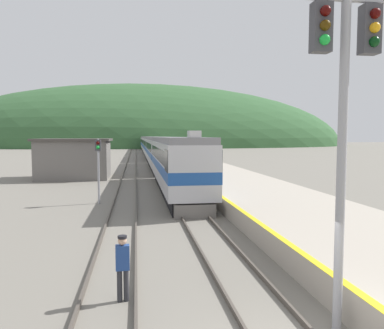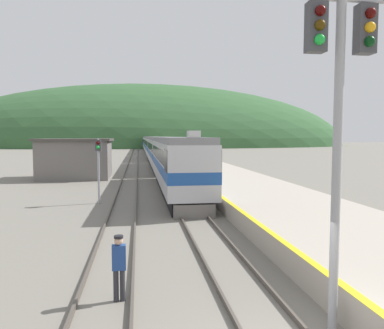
# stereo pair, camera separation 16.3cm
# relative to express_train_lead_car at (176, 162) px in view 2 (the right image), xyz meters

# --- Properties ---
(track_main) EXTENTS (1.52, 180.00, 0.16)m
(track_main) POSITION_rel_express_train_lead_car_xyz_m (0.00, 47.80, -2.26)
(track_main) COLOR #4C443D
(track_main) RESTS_ON ground
(track_siding) EXTENTS (1.52, 180.00, 0.16)m
(track_siding) POSITION_rel_express_train_lead_car_xyz_m (-3.81, 47.80, -2.26)
(track_siding) COLOR #4C443D
(track_siding) RESTS_ON ground
(platform) EXTENTS (6.62, 140.00, 0.91)m
(platform) POSITION_rel_express_train_lead_car_xyz_m (4.99, 27.80, -1.90)
(platform) COLOR #ADA393
(platform) RESTS_ON ground
(distant_hills) EXTENTS (185.76, 83.59, 54.45)m
(distant_hills) POSITION_rel_express_train_lead_car_xyz_m (0.00, 141.49, -2.34)
(distant_hills) COLOR #335B33
(distant_hills) RESTS_ON ground
(station_shed) EXTENTS (7.42, 6.40, 4.11)m
(station_shed) POSITION_rel_express_train_lead_car_xyz_m (-9.36, 11.41, -0.27)
(station_shed) COLOR slate
(station_shed) RESTS_ON ground
(express_train_lead_car) EXTENTS (2.89, 19.61, 4.65)m
(express_train_lead_car) POSITION_rel_express_train_lead_car_xyz_m (0.00, 0.00, 0.00)
(express_train_lead_car) COLOR black
(express_train_lead_car) RESTS_ON ground
(carriage_second) EXTENTS (2.88, 21.54, 4.29)m
(carriage_second) POSITION_rel_express_train_lead_car_xyz_m (0.00, 21.69, -0.01)
(carriage_second) COLOR black
(carriage_second) RESTS_ON ground
(carriage_third) EXTENTS (2.88, 21.54, 4.29)m
(carriage_third) POSITION_rel_express_train_lead_car_xyz_m (0.00, 44.10, -0.01)
(carriage_third) COLOR black
(carriage_third) RESTS_ON ground
(carriage_fourth) EXTENTS (2.88, 21.54, 4.29)m
(carriage_fourth) POSITION_rel_express_train_lead_car_xyz_m (0.00, 66.52, -0.01)
(carriage_fourth) COLOR black
(carriage_fourth) RESTS_ON ground
(carriage_fifth) EXTENTS (2.88, 21.54, 4.29)m
(carriage_fifth) POSITION_rel_express_train_lead_car_xyz_m (0.00, 88.94, -0.01)
(carriage_fifth) COLOR black
(carriage_fifth) RESTS_ON ground
(signal_mast_main) EXTENTS (2.20, 0.42, 8.11)m
(signal_mast_main) POSITION_rel_express_train_lead_car_xyz_m (1.33, -21.21, 2.98)
(signal_mast_main) COLOR #9E9EA3
(signal_mast_main) RESTS_ON ground
(signal_post_siding) EXTENTS (0.36, 0.42, 4.19)m
(signal_post_siding) POSITION_rel_express_train_lead_car_xyz_m (-5.46, -4.02, 0.65)
(signal_post_siding) COLOR #9E9EA3
(signal_post_siding) RESTS_ON ground
(track_worker) EXTENTS (0.37, 0.24, 1.76)m
(track_worker) POSITION_rel_express_train_lead_car_xyz_m (-3.43, -18.90, -1.34)
(track_worker) COLOR #2D2D33
(track_worker) RESTS_ON ground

